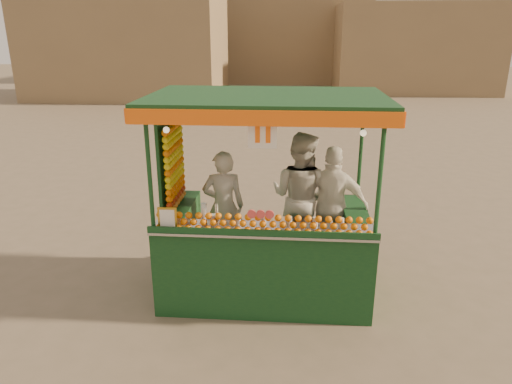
# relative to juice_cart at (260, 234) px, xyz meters

# --- Properties ---
(ground) EXTENTS (90.00, 90.00, 0.00)m
(ground) POSITION_rel_juice_cart_xyz_m (0.45, 0.21, -0.89)
(ground) COLOR brown
(ground) RESTS_ON ground
(building_left) EXTENTS (10.00, 6.00, 6.00)m
(building_left) POSITION_rel_juice_cart_xyz_m (-8.55, 20.21, 2.11)
(building_left) COLOR olive
(building_left) RESTS_ON ground
(building_right) EXTENTS (9.00, 6.00, 5.00)m
(building_right) POSITION_rel_juice_cart_xyz_m (7.45, 24.21, 1.61)
(building_right) COLOR olive
(building_right) RESTS_ON ground
(building_center) EXTENTS (14.00, 7.00, 7.00)m
(building_center) POSITION_rel_juice_cart_xyz_m (-1.55, 30.21, 2.61)
(building_center) COLOR olive
(building_center) RESTS_ON ground
(juice_cart) EXTENTS (3.02, 1.96, 2.75)m
(juice_cart) POSITION_rel_juice_cart_xyz_m (0.00, 0.00, 0.00)
(juice_cart) COLOR #0E3519
(juice_cart) RESTS_ON ground
(vendor_left) EXTENTS (0.64, 0.47, 1.63)m
(vendor_left) POSITION_rel_juice_cart_xyz_m (-0.55, 0.39, 0.24)
(vendor_left) COLOR beige
(vendor_left) RESTS_ON ground
(vendor_middle) EXTENTS (1.13, 1.04, 1.87)m
(vendor_middle) POSITION_rel_juice_cart_xyz_m (0.54, 0.56, 0.36)
(vendor_middle) COLOR beige
(vendor_middle) RESTS_ON ground
(vendor_right) EXTENTS (1.06, 0.59, 1.71)m
(vendor_right) POSITION_rel_juice_cart_xyz_m (1.00, 0.44, 0.28)
(vendor_right) COLOR white
(vendor_right) RESTS_ON ground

